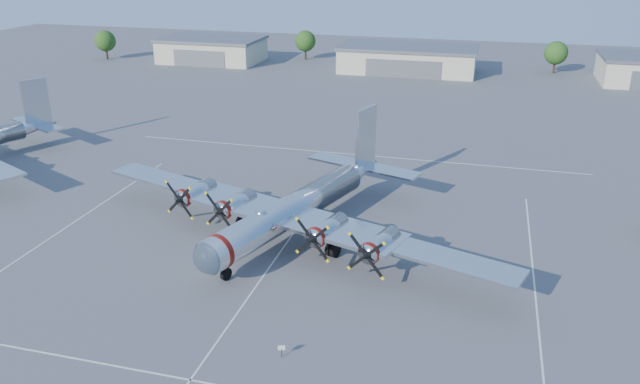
% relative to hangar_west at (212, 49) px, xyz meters
% --- Properties ---
extents(ground, '(260.00, 260.00, 0.00)m').
position_rel_hangar_west_xyz_m(ground, '(45.00, -81.96, -2.71)').
color(ground, '#59595C').
rests_on(ground, ground).
extents(parking_lines, '(60.00, 50.08, 0.01)m').
position_rel_hangar_west_xyz_m(parking_lines, '(45.00, -83.71, -2.71)').
color(parking_lines, silver).
rests_on(parking_lines, ground).
extents(hangar_west, '(22.60, 14.60, 5.40)m').
position_rel_hangar_west_xyz_m(hangar_west, '(0.00, 0.00, 0.00)').
color(hangar_west, beige).
rests_on(hangar_west, ground).
extents(hangar_center, '(28.60, 14.60, 5.40)m').
position_rel_hangar_west_xyz_m(hangar_center, '(45.00, -0.00, -0.00)').
color(hangar_center, beige).
rests_on(hangar_center, ground).
extents(tree_far_west, '(4.80, 4.80, 6.64)m').
position_rel_hangar_west_xyz_m(tree_far_west, '(-25.00, -3.96, 1.51)').
color(tree_far_west, '#382619').
rests_on(tree_far_west, ground).
extents(tree_west, '(4.80, 4.80, 6.64)m').
position_rel_hangar_west_xyz_m(tree_west, '(20.00, 8.04, 1.51)').
color(tree_west, '#382619').
rests_on(tree_west, ground).
extents(tree_east, '(4.80, 4.80, 6.64)m').
position_rel_hangar_west_xyz_m(tree_east, '(75.00, 6.04, 1.51)').
color(tree_east, '#382619').
rests_on(tree_east, ground).
extents(main_bomber_b29, '(51.22, 42.43, 9.72)m').
position_rel_hangar_west_xyz_m(main_bomber_b29, '(45.50, -81.74, -2.71)').
color(main_bomber_b29, silver).
rests_on(main_bomber_b29, ground).
extents(info_placard, '(0.49, 0.18, 0.95)m').
position_rel_hangar_west_xyz_m(info_placard, '(49.95, -100.19, -2.04)').
color(info_placard, black).
rests_on(info_placard, ground).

